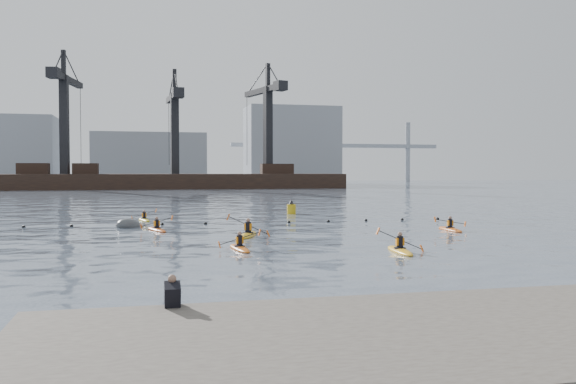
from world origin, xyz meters
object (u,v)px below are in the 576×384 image
Objects in this scene: kayaker_2 at (157,229)px; kayaker_4 at (450,229)px; kayaker_0 at (240,248)px; mooring_buoy at (130,227)px; nav_buoy at (291,209)px; kayaker_5 at (144,219)px; kayaker_3 at (248,234)px; kayaker_1 at (400,250)px.

kayaker_4 is (18.08, -4.03, 0.00)m from kayaker_2.
kayaker_0 is 1.40× the size of mooring_buoy.
nav_buoy is at bearing 35.41° from mooring_buoy.
kayaker_0 is 1.08× the size of kayaker_5.
mooring_buoy is at bearing -112.32° from kayaker_5.
kayaker_3 reaches higher than kayaker_5.
kayaker_4 is 1.44× the size of mooring_buoy.
mooring_buoy is at bearing -144.59° from nav_buoy.
kayaker_3 reaches higher than kayaker_4.
mooring_buoy is 1.59× the size of nav_buoy.
kayaker_4 is at bearing -69.01° from nav_buoy.
kayaker_3 is at bearing -77.33° from kayaker_5.
kayaker_0 is 0.99× the size of kayaker_2.
kayaker_0 is 10.95m from kayaker_2.
nav_buoy is at bearing 65.25° from kayaker_0.
kayaker_1 is 1.04× the size of kayaker_4.
kayaker_3 is (-5.74, 8.37, 0.01)m from kayaker_1.
kayaker_3 is at bearing -58.38° from kayaker_2.
kayaker_2 is at bearing -9.36° from kayaker_4.
kayaker_0 reaches higher than kayaker_4.
kayaker_1 is (7.11, -2.56, 0.01)m from kayaker_0.
kayaker_2 is at bearing 104.35° from kayaker_0.
nav_buoy is (-6.35, 16.55, 0.33)m from kayaker_4.
nav_buoy reaches higher than kayaker_0.
mooring_buoy is (-12.52, 15.84, -0.10)m from kayaker_1.
kayaker_3 is 2.62× the size of nav_buoy.
kayaker_2 is 8.19m from kayaker_5.
kayaker_0 reaches higher than kayaker_5.
kayaker_5 is (-4.48, 18.45, -0.01)m from kayaker_0.
nav_buoy is (13.44, 9.55, 0.43)m from mooring_buoy.
kayaker_5 is 1.29× the size of mooring_buoy.
kayaker_5 is at bearing -29.64° from kayaker_4.
kayaker_1 is at bearing -25.14° from kayaker_0.
kayaker_4 is at bearing 22.10° from kayaker_3.
kayaker_5 is at bearing -160.71° from nav_buoy.
kayaker_1 is 1.06× the size of kayaker_2.
nav_buoy is at bearing 88.68° from kayaker_3.
kayaker_1 is 25.41m from nav_buoy.
kayaker_1 is 16.80m from kayaker_2.
kayaker_2 is at bearing 158.45° from kayaker_3.
kayaker_5 is at bearing 98.28° from kayaker_0.
kayaker_4 is at bearing -19.48° from mooring_buoy.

